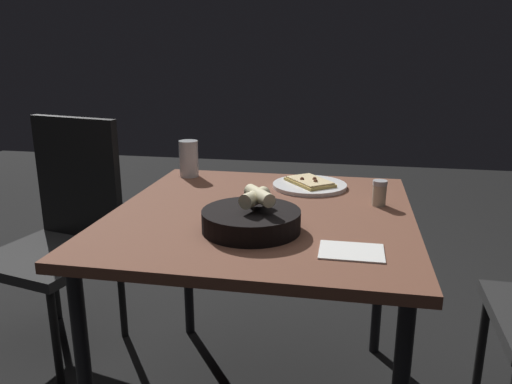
{
  "coord_description": "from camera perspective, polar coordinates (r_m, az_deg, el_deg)",
  "views": [
    {
      "loc": [
        -0.26,
        1.47,
        1.22
      ],
      "look_at": [
        0.04,
        -0.08,
        0.77
      ],
      "focal_mm": 35.14,
      "sensor_mm": 36.0,
      "label": 1
    }
  ],
  "objects": [
    {
      "name": "pizza_plate",
      "position": [
        1.84,
        6.12,
        0.85
      ],
      "size": [
        0.27,
        0.27,
        0.04
      ],
      "color": "white",
      "rests_on": "dining_table"
    },
    {
      "name": "pepper_shaker",
      "position": [
        1.66,
        13.86,
        -0.27
      ],
      "size": [
        0.05,
        0.05,
        0.08
      ],
      "color": "#BFB299",
      "rests_on": "dining_table"
    },
    {
      "name": "beer_glass",
      "position": [
        2.0,
        -7.65,
        3.54
      ],
      "size": [
        0.07,
        0.07,
        0.14
      ],
      "color": "silver",
      "rests_on": "dining_table"
    },
    {
      "name": "napkin",
      "position": [
        1.28,
        10.81,
        -6.66
      ],
      "size": [
        0.16,
        0.12,
        0.0
      ],
      "color": "white",
      "rests_on": "dining_table"
    },
    {
      "name": "dining_table",
      "position": [
        1.59,
        0.72,
        -4.45
      ],
      "size": [
        0.92,
        0.98,
        0.73
      ],
      "color": "brown",
      "rests_on": "ground"
    },
    {
      "name": "chair_near",
      "position": [
        2.21,
        -21.11,
        -3.42
      ],
      "size": [
        0.53,
        0.53,
        0.95
      ],
      "color": "#2A2A2A",
      "rests_on": "ground"
    },
    {
      "name": "bread_basket",
      "position": [
        1.39,
        -0.39,
        -3.07
      ],
      "size": [
        0.28,
        0.28,
        0.12
      ],
      "color": "black",
      "rests_on": "dining_table"
    }
  ]
}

